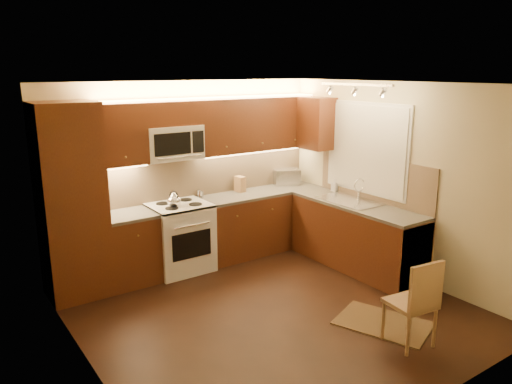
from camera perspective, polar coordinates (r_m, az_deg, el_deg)
floor at (r=5.74m, az=1.98°, el=-13.52°), size 4.00×4.00×0.01m
ceiling at (r=5.10m, az=2.21°, el=12.27°), size 4.00×4.00×0.01m
wall_back at (r=6.94m, az=-7.91°, el=2.19°), size 4.00×0.01×2.50m
wall_front at (r=3.96m, az=19.95°, el=-7.61°), size 4.00×0.01×2.50m
wall_left at (r=4.43m, az=-19.14°, el=-5.26°), size 0.01×4.00×2.50m
wall_right at (r=6.65m, az=15.98°, el=1.27°), size 0.01×4.00×2.50m
pantry at (r=6.12m, az=-20.40°, el=-1.11°), size 0.70×0.60×2.30m
base_cab_back_left at (r=6.52m, az=-14.24°, el=-6.40°), size 0.62×0.60×0.86m
counter_back_left at (r=6.38m, az=-14.48°, el=-2.60°), size 0.62×0.60×0.04m
base_cab_back_right at (r=7.42m, az=0.54°, el=-3.44°), size 1.92×0.60×0.86m
counter_back_right at (r=7.30m, az=0.55°, el=-0.07°), size 1.92×0.60×0.04m
base_cab_right at (r=6.90m, az=11.37°, el=-5.08°), size 0.60×2.00×0.86m
counter_right at (r=6.77m, az=11.55°, el=-1.47°), size 0.60×2.00×0.04m
dishwasher at (r=6.47m, az=15.86°, el=-6.65°), size 0.58×0.60×0.84m
backsplash_back at (r=7.10m, az=-5.35°, el=2.13°), size 3.30×0.02×0.60m
backsplash_right at (r=6.91m, az=13.35°, el=1.46°), size 0.02×2.00×0.60m
upper_cab_back_left at (r=6.29m, az=-15.44°, el=6.39°), size 0.62×0.35×0.75m
upper_cab_back_right at (r=7.23m, az=-0.02°, el=7.81°), size 1.92×0.35×0.75m
upper_cab_bridge at (r=6.53m, az=-9.81°, el=8.89°), size 0.76×0.35×0.31m
upper_cab_right_corner at (r=7.38m, az=6.95°, el=7.84°), size 0.35×0.50×0.75m
stove at (r=6.74m, az=-8.69°, el=-5.16°), size 0.76×0.65×0.92m
microwave at (r=6.56m, az=-9.62°, el=5.62°), size 0.76×0.38×0.44m
window_frame at (r=6.93m, az=12.58°, el=4.91°), size 0.03×1.44×1.24m
window_blinds at (r=6.91m, az=12.47°, el=4.90°), size 0.02×1.36×1.16m
sink at (r=6.85m, az=10.69°, el=-0.44°), size 0.52×0.86×0.15m
faucet at (r=6.96m, az=11.75°, el=0.37°), size 0.20×0.04×0.30m
track_light_bar at (r=6.43m, az=11.30°, el=12.01°), size 0.04×1.20×0.03m
kettle at (r=6.47m, az=-9.40°, el=-0.76°), size 0.24×0.24×0.21m
toaster_oven at (r=7.75m, az=3.44°, el=1.80°), size 0.48×0.42×0.24m
knife_block at (r=7.26m, az=-1.86°, el=0.92°), size 0.12×0.17×0.23m
spice_jar_a at (r=6.94m, az=-6.24°, el=-0.29°), size 0.06×0.06×0.10m
spice_jar_b at (r=6.95m, az=-6.28°, el=-0.32°), size 0.06×0.06×0.09m
spice_jar_c at (r=7.02m, az=-6.58°, el=-0.14°), size 0.06×0.06×0.10m
spice_jar_d at (r=7.02m, az=-6.59°, el=-0.17°), size 0.05×0.05×0.09m
soap_bottle at (r=7.38m, az=9.00°, el=0.77°), size 0.09×0.10×0.17m
rug at (r=5.65m, az=14.36°, el=-14.37°), size 0.93×1.11×0.01m
dining_chair at (r=5.17m, az=17.30°, el=-11.86°), size 0.45×0.45×0.90m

